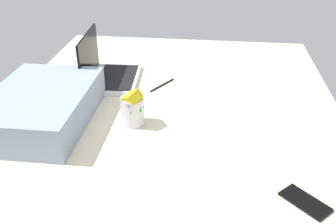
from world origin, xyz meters
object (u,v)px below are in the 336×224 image
(laptop, at_px, (107,72))
(snack_cup, at_px, (133,109))
(cell_phone, at_px, (305,202))
(pillow, at_px, (41,107))

(laptop, relative_size, snack_cup, 2.24)
(laptop, bearing_deg, cell_phone, -137.50)
(laptop, distance_m, cell_phone, 1.08)
(cell_phone, height_order, pillow, pillow)
(snack_cup, xyz_separation_m, cell_phone, (-0.37, -0.58, -0.06))
(pillow, bearing_deg, laptop, -20.88)
(snack_cup, distance_m, cell_phone, 0.69)
(cell_phone, bearing_deg, snack_cup, -77.39)
(laptop, bearing_deg, snack_cup, -155.30)
(cell_phone, bearing_deg, pillow, -64.95)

